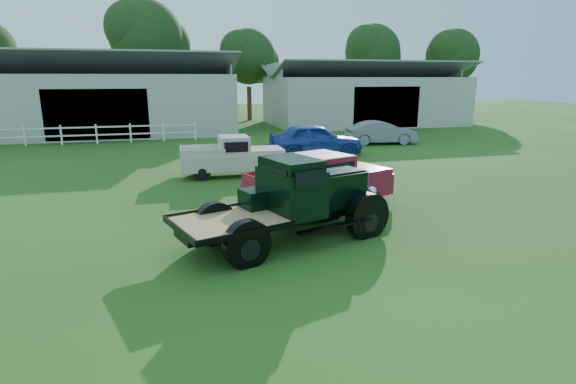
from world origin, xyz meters
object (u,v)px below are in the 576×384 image
object	(u,v)px
misc_car_grey	(381,133)
vintage_flatbed	(288,201)
red_pickup	(321,182)
misc_car_blue	(315,139)
white_pickup	(232,156)

from	to	relation	value
misc_car_grey	vintage_flatbed	bearing A→B (deg)	153.12
red_pickup	misc_car_grey	bearing A→B (deg)	35.91
misc_car_grey	misc_car_blue	bearing A→B (deg)	125.27
white_pickup	misc_car_blue	distance (m)	6.31
red_pickup	misc_car_grey	size ratio (longest dim) A/B	1.13
red_pickup	misc_car_blue	bearing A→B (deg)	51.91
vintage_flatbed	misc_car_blue	world-z (taller)	vintage_flatbed
vintage_flatbed	red_pickup	world-z (taller)	vintage_flatbed
vintage_flatbed	white_pickup	distance (m)	8.16
red_pickup	white_pickup	size ratio (longest dim) A/B	1.10
misc_car_blue	red_pickup	bearing A→B (deg)	168.25
red_pickup	white_pickup	distance (m)	6.03
red_pickup	misc_car_blue	world-z (taller)	red_pickup
misc_car_blue	white_pickup	bearing A→B (deg)	134.11
vintage_flatbed	misc_car_grey	bearing A→B (deg)	38.41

